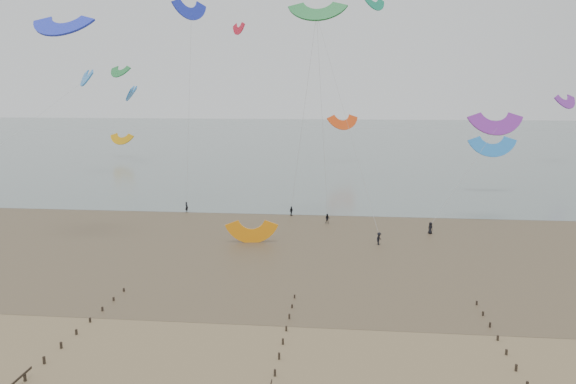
# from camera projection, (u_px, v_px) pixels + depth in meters

# --- Properties ---
(ground) EXTENTS (500.00, 500.00, 0.00)m
(ground) POSITION_uv_depth(u_px,v_px,m) (232.00, 350.00, 45.66)
(ground) COLOR brown
(ground) RESTS_ON ground
(sea_and_shore) EXTENTS (500.00, 665.00, 0.03)m
(sea_and_shore) POSITION_uv_depth(u_px,v_px,m) (253.00, 238.00, 79.72)
(sea_and_shore) COLOR #475654
(sea_and_shore) RESTS_ON ground
(kitesurfer_lead) EXTENTS (0.79, 0.75, 1.81)m
(kitesurfer_lead) POSITION_uv_depth(u_px,v_px,m) (187.00, 207.00, 96.40)
(kitesurfer_lead) COLOR black
(kitesurfer_lead) RESTS_ON ground
(kitesurfers) EXTENTS (145.65, 27.20, 1.76)m
(kitesurfers) POSITION_uv_depth(u_px,v_px,m) (408.00, 222.00, 85.99)
(kitesurfers) COLOR black
(kitesurfers) RESTS_ON ground
(grounded_kite) EXTENTS (6.55, 5.41, 3.30)m
(grounded_kite) POSITION_uv_depth(u_px,v_px,m) (252.00, 243.00, 77.55)
(grounded_kite) COLOR orange
(grounded_kite) RESTS_ON ground
(kites_airborne) EXTENTS (244.19, 126.57, 40.14)m
(kites_airborne) POSITION_uv_depth(u_px,v_px,m) (231.00, 96.00, 131.18)
(kites_airborne) COLOR orange
(kites_airborne) RESTS_ON ground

